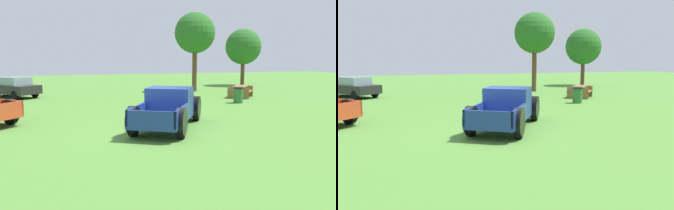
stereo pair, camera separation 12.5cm
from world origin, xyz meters
TOP-DOWN VIEW (x-y plane):
  - ground_plane at (0.00, 0.00)m, footprint 80.00×80.00m
  - pickup_truck_foreground at (1.06, 1.07)m, footprint 4.13×5.31m
  - sedan_distant_a at (-6.22, 13.34)m, footprint 4.06×4.22m
  - picnic_table at (8.52, 8.80)m, footprint 2.29×2.33m
  - trash_can at (7.01, 6.35)m, footprint 0.59×0.59m
  - oak_tree_east at (7.04, 13.49)m, footprint 3.15×3.15m
  - oak_tree_west at (13.38, 17.23)m, footprint 3.30×3.30m

SIDE VIEW (x-z plane):
  - ground_plane at x=0.00m, z-range 0.00..0.00m
  - trash_can at x=7.01m, z-range 0.00..0.95m
  - picnic_table at x=8.52m, z-range 0.10..0.88m
  - sedan_distant_a at x=-6.22m, z-range 0.03..1.42m
  - pickup_truck_foreground at x=1.06m, z-range -0.04..1.52m
  - oak_tree_west at x=13.38m, z-range 0.96..6.23m
  - oak_tree_east at x=7.04m, z-range 1.44..7.55m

